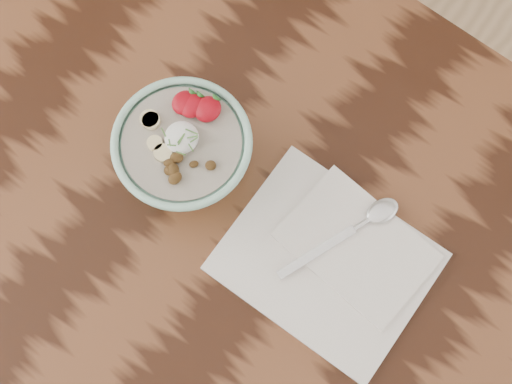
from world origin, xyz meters
TOP-DOWN VIEW (x-y plane):
  - table at (0.00, 0.00)cm, footprint 160.00×90.00cm
  - breakfast_bowl at (-16.59, 4.47)cm, footprint 17.82×17.82cm
  - napkin at (6.79, 5.93)cm, footprint 26.51×22.00cm
  - spoon at (7.39, 12.33)cm, footprint 8.54×18.24cm

SIDE VIEW (x-z plane):
  - table at x=0.00cm, z-range 28.20..103.20cm
  - napkin at x=6.79cm, z-range 74.87..76.47cm
  - spoon at x=7.39cm, z-range 76.51..77.49cm
  - breakfast_bowl at x=-16.59cm, z-range 75.16..86.89cm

